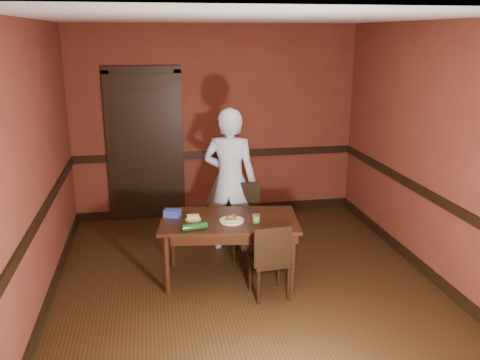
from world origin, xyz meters
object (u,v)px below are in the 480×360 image
object	(u,v)px
person	(230,180)
sauce_jar	(256,219)
cheese_saucer	(193,218)
chair_far	(250,222)
food_tub	(172,213)
chair_near	(269,259)
dining_table	(229,248)
sandwich_plate	(232,220)

from	to	relation	value
person	sauce_jar	distance (m)	0.98
cheese_saucer	chair_far	bearing A→B (deg)	33.77
food_tub	chair_near	bearing A→B (deg)	-13.49
sauce_jar	cheese_saucer	world-z (taller)	sauce_jar
sauce_jar	food_tub	bearing A→B (deg)	157.09
chair_near	person	xyz separation A→B (m)	(-0.20, 1.24, 0.47)
chair_near	food_tub	xyz separation A→B (m)	(-0.92, 0.63, 0.32)
food_tub	dining_table	bearing A→B (deg)	4.09
sauce_jar	food_tub	world-z (taller)	sauce_jar
person	dining_table	bearing A→B (deg)	100.42
dining_table	sandwich_plate	world-z (taller)	sandwich_plate
sandwich_plate	food_tub	bearing A→B (deg)	157.00
cheese_saucer	food_tub	distance (m)	0.25
person	food_tub	bearing A→B (deg)	60.33
cheese_saucer	food_tub	world-z (taller)	food_tub
person	cheese_saucer	size ratio (longest dim) A/B	10.31
chair_near	cheese_saucer	xyz separation A→B (m)	(-0.71, 0.49, 0.30)
chair_far	sauce_jar	distance (m)	0.74
sauce_jar	sandwich_plate	bearing A→B (deg)	157.31
chair_far	sandwich_plate	size ratio (longest dim) A/B	3.36
person	sauce_jar	bearing A→B (deg)	117.22
chair_far	cheese_saucer	bearing A→B (deg)	-131.32
sandwich_plate	sauce_jar	xyz separation A→B (m)	(0.24, -0.10, 0.03)
chair_far	chair_near	distance (m)	0.96
dining_table	food_tub	bearing A→B (deg)	171.18
person	cheese_saucer	bearing A→B (deg)	75.84
sandwich_plate	person	bearing A→B (deg)	82.05
person	sauce_jar	world-z (taller)	person
chair_near	sandwich_plate	world-z (taller)	chair_near
chair_far	chair_near	size ratio (longest dim) A/B	1.09
sauce_jar	person	bearing A→B (deg)	97.07
dining_table	person	bearing A→B (deg)	88.44
person	sandwich_plate	bearing A→B (deg)	102.20
food_tub	cheese_saucer	bearing A→B (deg)	-13.27
dining_table	chair_far	xyz separation A→B (m)	(0.32, 0.51, 0.09)
chair_near	dining_table	bearing A→B (deg)	-57.53
sauce_jar	food_tub	size ratio (longest dim) A/B	0.46
chair_near	cheese_saucer	world-z (taller)	chair_near
sandwich_plate	chair_near	bearing A→B (deg)	-49.88
sauce_jar	cheese_saucer	distance (m)	0.67
chair_far	sandwich_plate	world-z (taller)	chair_far
person	chair_near	bearing A→B (deg)	119.22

